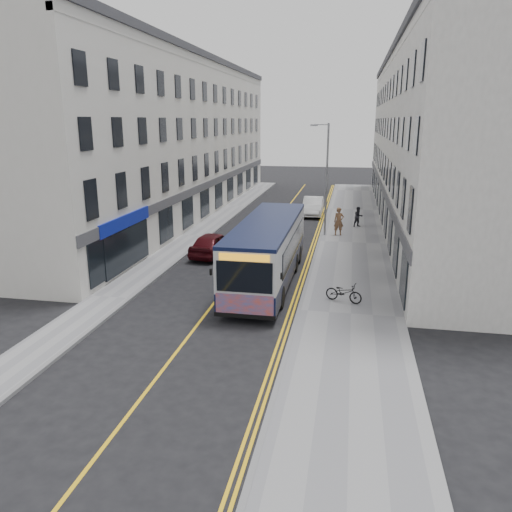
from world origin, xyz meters
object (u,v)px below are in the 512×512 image
at_px(pedestrian_far, 358,217).
at_px(bicycle, 344,292).
at_px(city_bus, 268,250).
at_px(car_maroon, 213,244).
at_px(car_white, 313,206).
at_px(pedestrian_near, 339,221).
at_px(streetlamp, 326,176).

bearing_deg(pedestrian_far, bicycle, -121.52).
relative_size(city_bus, car_maroon, 2.57).
xyz_separation_m(bicycle, pedestrian_far, (0.76, 17.16, 0.33)).
bearing_deg(car_white, pedestrian_near, -73.42).
bearing_deg(pedestrian_near, streetlamp, 173.26).
xyz_separation_m(streetlamp, pedestrian_near, (1.06, 0.12, -3.26)).
relative_size(streetlamp, city_bus, 0.70).
distance_m(streetlamp, bicycle, 14.44).
bearing_deg(bicycle, pedestrian_far, 16.51).
bearing_deg(streetlamp, pedestrian_near, 6.40).
height_order(pedestrian_far, car_white, pedestrian_far).
relative_size(streetlamp, bicycle, 4.62).
xyz_separation_m(streetlamp, bicycle, (1.73, -13.82, -3.81)).
bearing_deg(pedestrian_near, bicycle, -100.39).
distance_m(pedestrian_far, car_white, 6.26).
height_order(city_bus, car_maroon, city_bus).
distance_m(bicycle, pedestrian_near, 13.96).
bearing_deg(streetlamp, car_white, 99.93).
bearing_deg(city_bus, pedestrian_near, 74.15).
bearing_deg(pedestrian_near, car_white, 93.99).
xyz_separation_m(car_white, car_maroon, (-5.04, -14.93, -0.04)).
xyz_separation_m(streetlamp, car_maroon, (-6.48, -6.70, -3.63)).
bearing_deg(pedestrian_near, car_maroon, -150.98).
height_order(city_bus, pedestrian_near, city_bus).
bearing_deg(streetlamp, car_maroon, -134.01).
distance_m(city_bus, car_maroon, 6.45).
bearing_deg(car_maroon, pedestrian_far, -125.17).
xyz_separation_m(pedestrian_near, pedestrian_far, (1.42, 3.22, -0.22)).
relative_size(car_white, car_maroon, 1.09).
distance_m(pedestrian_near, pedestrian_far, 3.53).
distance_m(bicycle, pedestrian_far, 17.18).
xyz_separation_m(pedestrian_far, car_white, (-3.92, 4.88, -0.11)).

